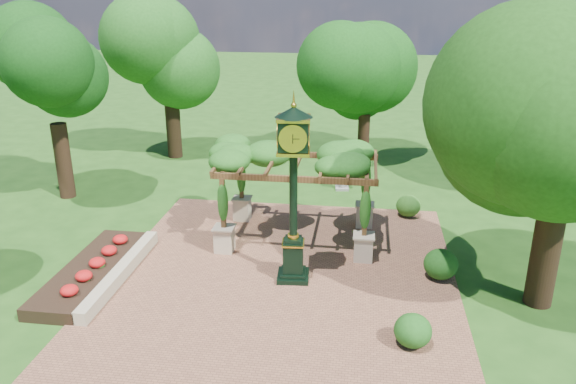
# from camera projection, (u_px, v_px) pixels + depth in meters

# --- Properties ---
(ground) EXTENTS (120.00, 120.00, 0.00)m
(ground) POSITION_uv_depth(u_px,v_px,m) (275.00, 299.00, 15.21)
(ground) COLOR #1E4714
(ground) RESTS_ON ground
(brick_plaza) EXTENTS (10.00, 12.00, 0.04)m
(brick_plaza) POSITION_uv_depth(u_px,v_px,m) (281.00, 281.00, 16.14)
(brick_plaza) COLOR brown
(brick_plaza) RESTS_ON ground
(border_wall) EXTENTS (0.35, 5.00, 0.40)m
(border_wall) POSITION_uv_depth(u_px,v_px,m) (121.00, 273.00, 16.21)
(border_wall) COLOR #C6B793
(border_wall) RESTS_ON ground
(flower_bed) EXTENTS (1.50, 5.00, 0.36)m
(flower_bed) POSITION_uv_depth(u_px,v_px,m) (92.00, 271.00, 16.34)
(flower_bed) COLOR red
(flower_bed) RESTS_ON ground
(pedestal_clock) EXTENTS (1.09, 1.09, 5.12)m
(pedestal_clock) POSITION_uv_depth(u_px,v_px,m) (293.00, 179.00, 15.21)
(pedestal_clock) COLOR black
(pedestal_clock) RESTS_ON brick_plaza
(pergola) EXTENTS (5.08, 3.20, 3.20)m
(pergola) POSITION_uv_depth(u_px,v_px,m) (298.00, 164.00, 17.98)
(pergola) COLOR beige
(pergola) RESTS_ON brick_plaza
(sundial) EXTENTS (0.60, 0.60, 0.99)m
(sundial) POSITION_uv_depth(u_px,v_px,m) (342.00, 179.00, 23.36)
(sundial) COLOR gray
(sundial) RESTS_ON ground
(shrub_front) EXTENTS (0.89, 0.89, 0.80)m
(shrub_front) POSITION_uv_depth(u_px,v_px,m) (413.00, 331.00, 13.07)
(shrub_front) COLOR #1B4F16
(shrub_front) RESTS_ON brick_plaza
(shrub_mid) EXTENTS (1.29, 1.29, 0.88)m
(shrub_mid) POSITION_uv_depth(u_px,v_px,m) (441.00, 264.00, 16.11)
(shrub_mid) COLOR #194914
(shrub_mid) RESTS_ON brick_plaza
(shrub_back) EXTENTS (1.12, 1.12, 0.80)m
(shrub_back) POSITION_uv_depth(u_px,v_px,m) (408.00, 206.00, 20.51)
(shrub_back) COLOR #2B5E1B
(shrub_back) RESTS_ON brick_plaza
(tree_west_near) EXTENTS (3.40, 3.40, 7.78)m
(tree_west_near) POSITION_uv_depth(u_px,v_px,m) (49.00, 63.00, 20.86)
(tree_west_near) COLOR #362115
(tree_west_near) RESTS_ON ground
(tree_west_far) EXTENTS (3.80, 3.80, 7.71)m
(tree_west_far) POSITION_uv_depth(u_px,v_px,m) (168.00, 48.00, 26.23)
(tree_west_far) COLOR black
(tree_west_far) RESTS_ON ground
(tree_north) EXTENTS (3.99, 3.99, 5.75)m
(tree_north) POSITION_uv_depth(u_px,v_px,m) (366.00, 78.00, 26.37)
(tree_north) COLOR #351F15
(tree_north) RESTS_ON ground
(tree_east_near) EXTENTS (4.83, 4.83, 8.24)m
(tree_east_near) POSITION_uv_depth(u_px,v_px,m) (574.00, 92.00, 13.11)
(tree_east_near) COLOR black
(tree_east_near) RESTS_ON ground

